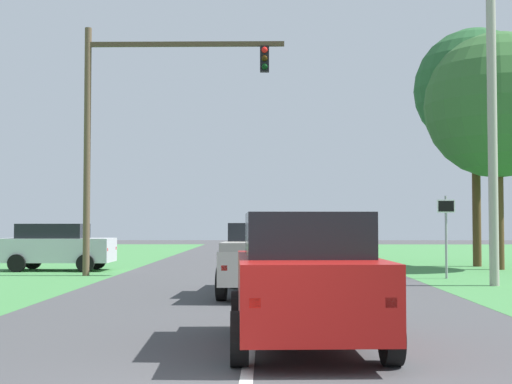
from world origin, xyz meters
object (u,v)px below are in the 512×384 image
(keep_moving_sign, at_px, (446,226))
(oak_tree_right, at_px, (498,106))
(crossing_suv_far, at_px, (57,246))
(red_suv_near, at_px, (305,277))
(pickup_truck_lead, at_px, (264,258))
(traffic_light, at_px, (134,114))
(extra_tree_1, at_px, (475,90))
(utility_pole_right, at_px, (492,137))

(keep_moving_sign, xyz_separation_m, oak_tree_right, (3.27, 4.68, 4.81))
(keep_moving_sign, xyz_separation_m, crossing_suv_far, (-14.20, 3.84, -0.81))
(red_suv_near, bearing_deg, oak_tree_right, 64.27)
(crossing_suv_far, bearing_deg, red_suv_near, -63.00)
(keep_moving_sign, height_order, crossing_suv_far, keep_moving_sign)
(pickup_truck_lead, height_order, traffic_light, traffic_light)
(red_suv_near, xyz_separation_m, extra_tree_1, (8.41, 20.16, 6.56))
(traffic_light, xyz_separation_m, oak_tree_right, (13.98, 3.58, 0.85))
(traffic_light, height_order, keep_moving_sign, traffic_light)
(keep_moving_sign, relative_size, utility_pole_right, 0.31)
(red_suv_near, height_order, traffic_light, traffic_light)
(pickup_truck_lead, distance_m, utility_pole_right, 8.11)
(pickup_truck_lead, xyz_separation_m, traffic_light, (-4.63, 6.54, 4.77))
(crossing_suv_far, xyz_separation_m, utility_pole_right, (14.93, -6.57, 3.47))
(red_suv_near, relative_size, extra_tree_1, 0.44)
(oak_tree_right, distance_m, utility_pole_right, 8.12)
(pickup_truck_lead, distance_m, keep_moving_sign, 8.19)
(crossing_suv_far, height_order, utility_pole_right, utility_pole_right)
(utility_pole_right, bearing_deg, keep_moving_sign, 105.10)
(pickup_truck_lead, relative_size, extra_tree_1, 0.53)
(traffic_light, bearing_deg, extra_tree_1, 22.52)
(crossing_suv_far, bearing_deg, keep_moving_sign, -15.13)
(crossing_suv_far, xyz_separation_m, extra_tree_1, (17.18, 2.94, 6.65))
(red_suv_near, bearing_deg, pickup_truck_lead, 94.65)
(red_suv_near, height_order, pickup_truck_lead, red_suv_near)
(pickup_truck_lead, bearing_deg, extra_tree_1, 53.44)
(pickup_truck_lead, relative_size, keep_moving_sign, 1.97)
(oak_tree_right, height_order, utility_pole_right, oak_tree_right)
(pickup_truck_lead, distance_m, extra_tree_1, 16.60)
(pickup_truck_lead, distance_m, traffic_light, 9.32)
(crossing_suv_far, height_order, extra_tree_1, extra_tree_1)
(extra_tree_1, bearing_deg, oak_tree_right, -82.16)
(traffic_light, distance_m, utility_pole_right, 12.14)
(oak_tree_right, distance_m, crossing_suv_far, 18.37)
(red_suv_near, distance_m, crossing_suv_far, 19.32)
(utility_pole_right, distance_m, extra_tree_1, 10.28)
(red_suv_near, relative_size, utility_pole_right, 0.51)
(keep_moving_sign, bearing_deg, traffic_light, 174.10)
(red_suv_near, distance_m, oak_tree_right, 20.79)
(keep_moving_sign, bearing_deg, pickup_truck_lead, -138.21)
(crossing_suv_far, relative_size, utility_pole_right, 0.47)
(red_suv_near, relative_size, pickup_truck_lead, 0.82)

